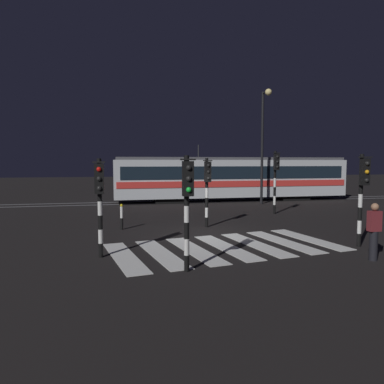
{
  "coord_description": "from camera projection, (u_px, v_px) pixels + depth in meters",
  "views": [
    {
      "loc": [
        -3.78,
        -14.05,
        2.91
      ],
      "look_at": [
        0.17,
        4.05,
        1.4
      ],
      "focal_mm": 34.55,
      "sensor_mm": 36.0,
      "label": 1
    }
  ],
  "objects": [
    {
      "name": "traffic_light_corner_near_left",
      "position": [
        100.0,
        193.0,
        11.05
      ],
      "size": [
        0.36,
        0.42,
        3.02
      ],
      "color": "black",
      "rests_on": "ground"
    },
    {
      "name": "bollard_island_edge",
      "position": [
        122.0,
        217.0,
        15.87
      ],
      "size": [
        0.12,
        0.12,
        1.11
      ],
      "color": "black",
      "rests_on": "ground"
    },
    {
      "name": "traffic_light_corner_far_right",
      "position": [
        276.0,
        173.0,
        20.49
      ],
      "size": [
        0.36,
        0.42,
        3.51
      ],
      "color": "black",
      "rests_on": "ground"
    },
    {
      "name": "ground_plane",
      "position": [
        209.0,
        235.0,
        14.72
      ],
      "size": [
        120.0,
        120.0,
        0.0
      ],
      "primitive_type": "plane",
      "color": "black"
    },
    {
      "name": "tram",
      "position": [
        232.0,
        177.0,
        27.54
      ],
      "size": [
        17.57,
        2.58,
        4.15
      ],
      "color": "silver",
      "rests_on": "ground"
    },
    {
      "name": "crosswalk_zebra",
      "position": [
        226.0,
        247.0,
        12.6
      ],
      "size": [
        8.25,
        5.22,
        0.02
      ],
      "color": "silver",
      "rests_on": "ground"
    },
    {
      "name": "pedestrian_waiting_at_kerb",
      "position": [
        374.0,
        231.0,
        10.86
      ],
      "size": [
        0.36,
        0.24,
        1.71
      ],
      "color": "black",
      "rests_on": "ground"
    },
    {
      "name": "traffic_light_corner_near_right",
      "position": [
        363.0,
        186.0,
        12.47
      ],
      "size": [
        0.36,
        0.42,
        3.18
      ],
      "color": "black",
      "rests_on": "ground"
    },
    {
      "name": "rail_near",
      "position": [
        167.0,
        203.0,
        25.92
      ],
      "size": [
        80.0,
        0.12,
        0.03
      ],
      "primitive_type": "cube",
      "color": "#59595E",
      "rests_on": "ground"
    },
    {
      "name": "traffic_light_median_centre",
      "position": [
        207.0,
        182.0,
        16.28
      ],
      "size": [
        0.36,
        0.42,
        3.08
      ],
      "color": "black",
      "rests_on": "ground"
    },
    {
      "name": "rail_far",
      "position": [
        164.0,
        201.0,
        27.32
      ],
      "size": [
        80.0,
        0.12,
        0.03
      ],
      "primitive_type": "cube",
      "color": "#59595E",
      "rests_on": "ground"
    },
    {
      "name": "traffic_light_kerb_mid_left",
      "position": [
        187.0,
        196.0,
        9.59
      ],
      "size": [
        0.36,
        0.42,
        3.08
      ],
      "color": "black",
      "rests_on": "ground"
    },
    {
      "name": "street_lamp_trackside_right",
      "position": [
        264.0,
        134.0,
        24.98
      ],
      "size": [
        0.44,
        1.21,
        7.69
      ],
      "color": "black",
      "rests_on": "ground"
    }
  ]
}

